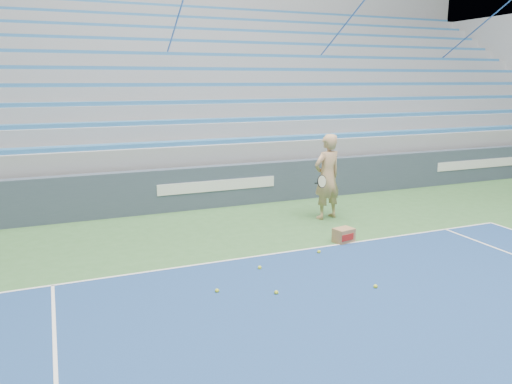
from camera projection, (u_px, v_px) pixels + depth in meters
sponsor_barrier at (216, 186)px, 13.19m from camera, size 30.00×0.32×1.10m
bleachers at (166, 107)px, 17.94m from camera, size 31.00×9.15×7.30m
tennis_player at (327, 177)px, 11.95m from camera, size 1.02×0.93×2.06m
ball_box at (344, 235)px, 10.34m from camera, size 0.45×0.38×0.30m
tennis_ball_0 at (319, 252)px, 9.69m from camera, size 0.07×0.07×0.07m
tennis_ball_1 at (260, 268)px, 8.88m from camera, size 0.07×0.07×0.07m
tennis_ball_2 at (276, 293)px, 7.84m from camera, size 0.07×0.07×0.07m
tennis_ball_3 at (217, 291)px, 7.90m from camera, size 0.07×0.07×0.07m
tennis_ball_4 at (375, 286)px, 8.07m from camera, size 0.07×0.07×0.07m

